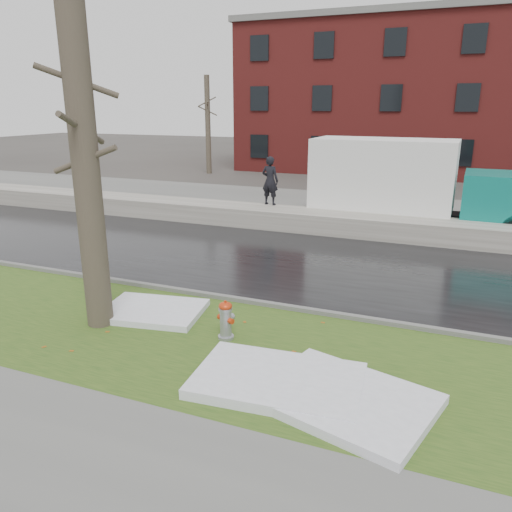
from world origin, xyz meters
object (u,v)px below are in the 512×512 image
at_px(box_truck, 411,182).
at_px(fire_hydrant, 226,318).
at_px(tree, 85,163).
at_px(worker, 270,181).

bearing_deg(box_truck, fire_hydrant, -100.47).
bearing_deg(fire_hydrant, tree, -152.61).
distance_m(tree, box_truck, 12.90).
bearing_deg(fire_hydrant, box_truck, 98.25).
bearing_deg(box_truck, worker, -166.80).
height_order(box_truck, worker, box_truck).
distance_m(tree, worker, 10.72).
distance_m(fire_hydrant, box_truck, 11.63).
distance_m(box_truck, worker, 5.39).
xyz_separation_m(fire_hydrant, box_truck, (2.38, 11.30, 1.30)).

